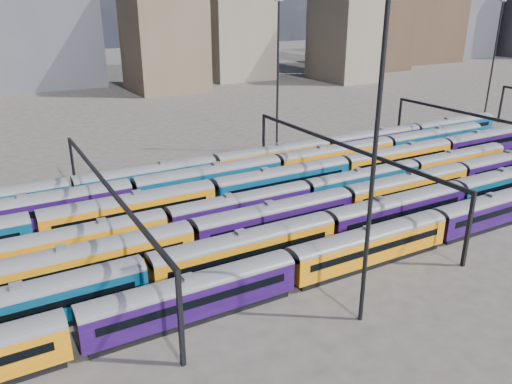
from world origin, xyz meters
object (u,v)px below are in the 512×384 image
rake_2 (346,199)px  mast_2 (374,160)px  rake_1 (328,226)px  rake_0 (437,223)px

rake_2 → mast_2: bearing=-125.1°
rake_1 → rake_2: size_ratio=1.00×
rake_1 → mast_2: size_ratio=4.65×
rake_1 → mast_2: (-5.55, -12.00, 11.40)m
rake_1 → rake_2: (6.41, 5.00, 0.01)m
rake_0 → rake_2: bearing=114.2°
rake_2 → mast_2: size_ratio=4.67×
rake_1 → rake_2: rake_2 is taller
rake_1 → rake_2: 8.13m
rake_0 → rake_2: (-4.50, 10.00, 0.12)m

